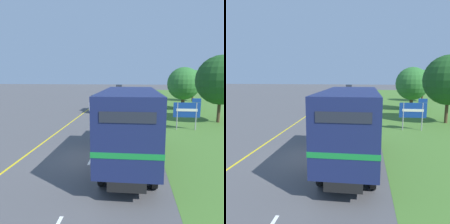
% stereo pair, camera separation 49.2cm
% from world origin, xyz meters
% --- Properties ---
extents(ground_plane, '(200.00, 200.00, 0.00)m').
position_xyz_m(ground_plane, '(0.00, 0.00, 0.00)').
color(ground_plane, '#515154').
extents(grass_shoulder, '(20.00, 74.11, 0.01)m').
position_xyz_m(grass_shoulder, '(13.70, 21.19, 0.00)').
color(grass_shoulder, '#47752D').
rests_on(grass_shoulder, ground).
extents(edge_line_yellow, '(0.12, 74.11, 0.01)m').
position_xyz_m(edge_line_yellow, '(-3.70, 21.19, 0.00)').
color(edge_line_yellow, yellow).
rests_on(edge_line_yellow, ground).
extents(centre_dash_near, '(0.12, 2.60, 0.01)m').
position_xyz_m(centre_dash_near, '(0.00, 0.41, 0.00)').
color(centre_dash_near, white).
rests_on(centre_dash_near, ground).
extents(centre_dash_mid_a, '(0.12, 2.60, 0.01)m').
position_xyz_m(centre_dash_mid_a, '(0.00, 7.01, 0.00)').
color(centre_dash_mid_a, white).
rests_on(centre_dash_mid_a, ground).
extents(centre_dash_mid_b, '(0.12, 2.60, 0.01)m').
position_xyz_m(centre_dash_mid_b, '(0.00, 13.61, 0.00)').
color(centre_dash_mid_b, white).
rests_on(centre_dash_mid_b, ground).
extents(centre_dash_far, '(0.12, 2.60, 0.01)m').
position_xyz_m(centre_dash_far, '(0.00, 20.21, 0.00)').
color(centre_dash_far, white).
rests_on(centre_dash_far, ground).
extents(centre_dash_farthest, '(0.12, 2.60, 0.01)m').
position_xyz_m(centre_dash_farthest, '(0.00, 26.81, 0.00)').
color(centre_dash_farthest, white).
rests_on(centre_dash_farthest, ground).
extents(horse_trailer_truck, '(2.42, 8.44, 3.70)m').
position_xyz_m(horse_trailer_truck, '(1.99, -0.31, 2.05)').
color(horse_trailer_truck, black).
rests_on(horse_trailer_truck, ground).
extents(lead_car_white, '(1.80, 4.27, 2.08)m').
position_xyz_m(lead_car_white, '(-2.05, 15.75, 1.03)').
color(lead_car_white, black).
rests_on(lead_car_white, ground).
extents(lead_car_silver_ahead, '(1.80, 4.27, 1.89)m').
position_xyz_m(lead_car_silver_ahead, '(1.95, 33.10, 0.96)').
color(lead_car_silver_ahead, black).
rests_on(lead_car_silver_ahead, ground).
extents(lead_car_grey_ahead, '(1.80, 4.22, 2.03)m').
position_xyz_m(lead_car_grey_ahead, '(-1.79, 48.20, 1.01)').
color(lead_car_grey_ahead, black).
rests_on(lead_car_grey_ahead, ground).
extents(highway_sign, '(2.11, 0.09, 2.57)m').
position_xyz_m(highway_sign, '(6.49, 6.91, 1.59)').
color(highway_sign, '#9E9EA3').
rests_on(highway_sign, ground).
extents(roadside_tree_near, '(4.55, 4.55, 6.23)m').
position_xyz_m(roadside_tree_near, '(10.13, 10.17, 3.95)').
color(roadside_tree_near, '#4C3823').
rests_on(roadside_tree_near, ground).
extents(roadside_tree_mid, '(4.15, 4.15, 5.44)m').
position_xyz_m(roadside_tree_mid, '(8.50, 17.92, 3.36)').
color(roadside_tree_mid, '#4C3823').
rests_on(roadside_tree_mid, ground).
extents(roadside_tree_far, '(3.76, 3.76, 5.35)m').
position_xyz_m(roadside_tree_far, '(12.30, 27.91, 3.46)').
color(roadside_tree_far, '#4C3823').
rests_on(roadside_tree_far, ground).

